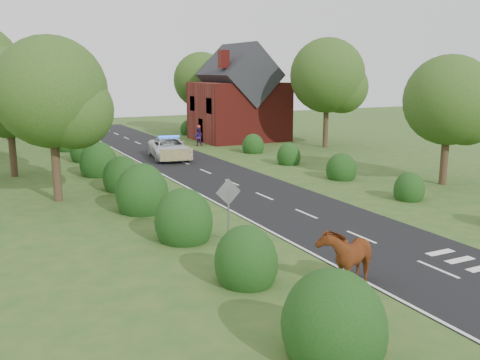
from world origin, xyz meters
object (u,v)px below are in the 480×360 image
police_van (169,148)px  pedestrian_purple (198,137)px  road_sign (228,201)px  cow (347,260)px  pedestrian_red (198,135)px

police_van → pedestrian_purple: bearing=58.6°
road_sign → pedestrian_purple: (9.27, 25.62, -0.82)m
road_sign → police_van: 20.84m
road_sign → cow: 5.81m
cow → pedestrian_purple: bearing=143.3°
police_van → pedestrian_purple: 7.04m
road_sign → police_van: (4.69, 20.28, -0.85)m
cow → pedestrian_purple: size_ratio=1.37×
cow → road_sign: bearing=171.9°
pedestrian_red → pedestrian_purple: 0.39m
road_sign → pedestrian_red: 27.64m
road_sign → pedestrian_red: bearing=70.0°
cow → pedestrian_purple: pedestrian_purple is taller
pedestrian_red → police_van: bearing=26.8°
road_sign → pedestrian_red: size_ratio=1.39×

